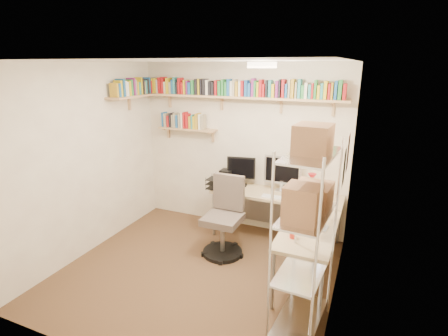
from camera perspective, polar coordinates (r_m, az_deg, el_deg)
The scene contains 6 objects.
ground at distance 4.52m, azimuth -4.47°, elevation -16.56°, with size 3.20×3.20×0.00m, color #462E1E.
room_shell at distance 3.90m, azimuth -4.90°, elevation 2.89°, with size 3.24×3.04×2.52m.
wall_shelves at distance 5.16m, azimuth -2.49°, elevation 11.67°, with size 3.12×1.09×0.80m.
corner_desk at distance 4.79m, azimuth 8.27°, elevation -5.23°, with size 1.89×1.85×1.23m.
office_chair at distance 4.71m, azimuth 0.06°, elevation -8.79°, with size 0.56×0.57×1.07m.
wire_rack at distance 3.08m, azimuth 13.56°, elevation -4.94°, with size 0.45×0.83×2.00m.
Camera 1 is at (1.79, -3.34, 2.47)m, focal length 28.00 mm.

